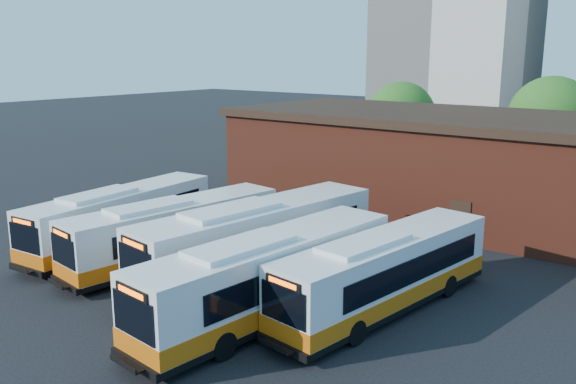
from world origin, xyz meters
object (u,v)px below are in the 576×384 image
Objects in this scene: bus_farwest at (121,220)px; bus_west at (175,234)px; bus_mideast at (269,281)px; bus_midwest at (258,243)px; bus_east at (385,275)px; transit_worker at (220,302)px.

bus_west is at bearing -5.00° from bus_farwest.
bus_mideast is at bearing -15.24° from bus_farwest.
bus_mideast is at bearing -36.50° from bus_midwest.
bus_east is (3.10, 3.44, -0.09)m from bus_mideast.
bus_mideast is (3.26, -3.15, -0.08)m from bus_midwest.
bus_west is 0.89× the size of bus_midwest.
bus_east reaches higher than transit_worker.
bus_east is (6.36, 0.29, -0.17)m from bus_midwest.
bus_midwest is (4.47, 1.00, 0.17)m from bus_west.
bus_farwest is 15.07m from bus_east.
transit_worker is at bearing -24.46° from bus_farwest.
transit_worker is (10.94, -3.86, -0.46)m from bus_farwest.
bus_farwest is 4.19m from bus_west.
transit_worker is at bearing -57.33° from bus_midwest.
bus_mideast is at bearing -8.24° from bus_west.
bus_midwest is at bearing -170.05° from bus_east.
bus_midwest reaches higher than bus_east.
bus_farwest is at bearing 175.17° from bus_mideast.
bus_midwest is 5.41m from transit_worker.
bus_midwest reaches higher than transit_worker.
bus_farwest reaches higher than bus_west.
bus_east is at bearing 10.18° from bus_midwest.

